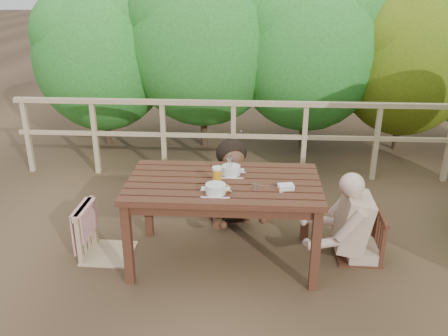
# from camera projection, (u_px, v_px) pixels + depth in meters

# --- Properties ---
(ground) EXTENTS (60.00, 60.00, 0.00)m
(ground) POSITION_uv_depth(u_px,v_px,m) (224.00, 259.00, 4.58)
(ground) COLOR brown
(ground) RESTS_ON ground
(table) EXTENTS (1.69, 0.95, 0.78)m
(table) POSITION_uv_depth(u_px,v_px,m) (224.00, 222.00, 4.43)
(table) COLOR #402115
(table) RESTS_ON ground
(chair_left) EXTENTS (0.48, 0.48, 0.94)m
(chair_left) POSITION_uv_depth(u_px,v_px,m) (105.00, 210.00, 4.48)
(chair_left) COLOR tan
(chair_left) RESTS_ON ground
(chair_far) EXTENTS (0.52, 0.52, 0.84)m
(chair_far) POSITION_uv_depth(u_px,v_px,m) (227.00, 181.00, 5.23)
(chair_far) COLOR #402115
(chair_far) RESTS_ON ground
(chair_right) EXTENTS (0.43, 0.43, 0.84)m
(chair_right) POSITION_uv_depth(u_px,v_px,m) (362.00, 216.00, 4.47)
(chair_right) COLOR #402115
(chair_right) RESTS_ON ground
(woman) EXTENTS (0.76, 0.85, 1.43)m
(woman) POSITION_uv_depth(u_px,v_px,m) (227.00, 154.00, 5.13)
(woman) COLOR black
(woman) RESTS_ON ground
(diner_right) EXTENTS (0.70, 0.57, 1.39)m
(diner_right) POSITION_uv_depth(u_px,v_px,m) (369.00, 189.00, 4.37)
(diner_right) COLOR tan
(diner_right) RESTS_ON ground
(railing) EXTENTS (5.60, 0.10, 1.01)m
(railing) POSITION_uv_depth(u_px,v_px,m) (233.00, 139.00, 6.24)
(railing) COLOR tan
(railing) RESTS_ON ground
(hedge_row) EXTENTS (6.60, 1.60, 3.80)m
(hedge_row) POSITION_uv_depth(u_px,v_px,m) (266.00, 17.00, 6.80)
(hedge_row) COLOR #297326
(hedge_row) RESTS_ON ground
(soup_near) EXTENTS (0.28, 0.28, 0.09)m
(soup_near) POSITION_uv_depth(u_px,v_px,m) (216.00, 190.00, 4.03)
(soup_near) COLOR white
(soup_near) RESTS_ON table
(soup_far) EXTENTS (0.28, 0.28, 0.09)m
(soup_far) POSITION_uv_depth(u_px,v_px,m) (231.00, 171.00, 4.41)
(soup_far) COLOR white
(soup_far) RESTS_ON table
(bread_roll) EXTENTS (0.14, 0.11, 0.08)m
(bread_roll) POSITION_uv_depth(u_px,v_px,m) (222.00, 189.00, 4.07)
(bread_roll) COLOR #AC7037
(bread_roll) RESTS_ON table
(beer_glass) EXTENTS (0.09, 0.09, 0.17)m
(beer_glass) POSITION_uv_depth(u_px,v_px,m) (217.00, 176.00, 4.21)
(beer_glass) COLOR #C38C1A
(beer_glass) RESTS_ON table
(bottle) EXTENTS (0.06, 0.06, 0.23)m
(bottle) POSITION_uv_depth(u_px,v_px,m) (229.00, 166.00, 4.34)
(bottle) COLOR white
(bottle) RESTS_ON table
(tumbler) EXTENTS (0.06, 0.06, 0.07)m
(tumbler) POSITION_uv_depth(u_px,v_px,m) (256.00, 187.00, 4.10)
(tumbler) COLOR silver
(tumbler) RESTS_ON table
(butter_tub) EXTENTS (0.15, 0.12, 0.06)m
(butter_tub) POSITION_uv_depth(u_px,v_px,m) (286.00, 188.00, 4.11)
(butter_tub) COLOR silver
(butter_tub) RESTS_ON table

